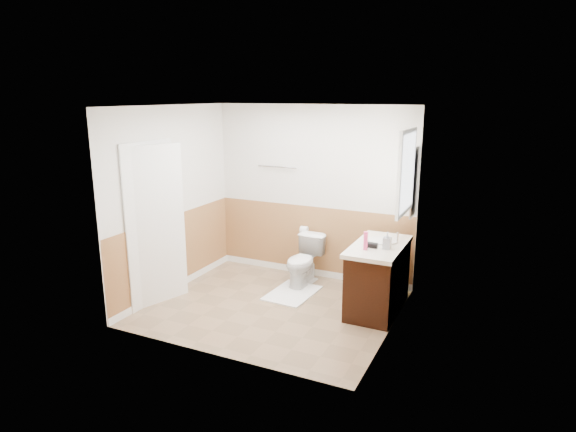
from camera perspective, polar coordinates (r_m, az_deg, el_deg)
The scene contains 32 objects.
floor at distance 6.35m, azimuth -1.81°, elevation -10.53°, with size 3.00×3.00×0.00m, color #8C7051.
ceiling at distance 5.78m, azimuth -2.00°, elevation 12.65°, with size 3.00×3.00×0.00m, color white.
wall_back at distance 7.09m, azimuth 2.89°, elevation 2.72°, with size 3.00×3.00×0.00m, color silver.
wall_front at distance 4.86m, azimuth -8.91°, elevation -2.72°, with size 3.00×3.00×0.00m, color silver.
wall_left at distance 6.74m, azimuth -13.33°, elevation 1.76°, with size 3.00×3.00×0.00m, color silver.
wall_right at distance 5.44m, azimuth 12.31°, elevation -1.07°, with size 3.00×3.00×0.00m, color silver.
wainscot_back at distance 7.27m, azimuth 2.78°, elevation -3.11°, with size 3.00×3.00×0.00m, color #A87843.
wainscot_front at distance 5.13m, azimuth -8.52°, elevation -10.74°, with size 3.00×3.00×0.00m, color #A87843.
wainscot_left at distance 6.93m, azimuth -12.91°, elevation -4.32°, with size 2.60×2.60×0.00m, color #A87843.
wainscot_right at distance 5.68m, azimuth 11.79°, elevation -8.38°, with size 2.60×2.60×0.00m, color #A87843.
toilet at distance 6.93m, azimuth 1.82°, elevation -5.27°, with size 0.39×0.68×0.70m, color white.
bath_mat at distance 6.73m, azimuth 0.50°, elevation -8.94°, with size 0.55×0.80×0.02m, color white.
vanity_cabinet at distance 6.24m, azimuth 10.40°, elevation -7.24°, with size 0.55×1.10×0.80m, color black.
vanity_knob_left at distance 6.17m, azimuth 7.52°, elevation -5.87°, with size 0.03×0.03×0.03m, color silver.
vanity_knob_right at distance 6.35m, azimuth 8.08°, elevation -5.31°, with size 0.03×0.03×0.03m, color #BBBAC1.
countertop at distance 6.10m, azimuth 10.48°, elevation -3.50°, with size 0.60×1.15×0.05m, color white.
sink_basin at distance 6.23m, azimuth 10.95°, elevation -2.82°, with size 0.36×0.36×0.02m, color silver.
faucet at distance 6.17m, azimuth 12.59°, elevation -2.48°, with size 0.02×0.02×0.14m, color #B5B6BC.
lotion_bottle at distance 5.83m, azimuth 8.99°, elevation -2.87°, with size 0.05×0.05×0.22m, color #EB3D7A.
soap_dispenser at distance 5.92m, azimuth 11.45°, elevation -2.80°, with size 0.09×0.09×0.20m, color #959BA8.
hair_dryer_body at distance 5.94m, azimuth 9.72°, elevation -3.34°, with size 0.07×0.07×0.14m, color black.
hair_dryer_handle at distance 6.05m, azimuth 9.69°, elevation -3.32°, with size 0.03×0.03×0.07m, color black.
mirror_panel at distance 6.44m, azimuth 14.49°, elevation 3.85°, with size 0.02×0.35×0.90m, color silver.
window_frame at distance 5.91m, azimuth 13.59°, elevation 5.00°, with size 0.04×0.80×1.00m, color white.
window_glass at distance 5.91m, azimuth 13.74°, elevation 4.98°, with size 0.01×0.70×0.90m, color white.
door at distance 6.40m, azimuth -15.00°, elevation -1.12°, with size 0.05×0.80×2.04m, color white.
door_frame at distance 6.44m, azimuth -15.53°, elevation -0.95°, with size 0.02×0.92×2.10m, color white.
door_knob at distance 6.62m, azimuth -12.74°, elevation -1.10°, with size 0.06×0.06×0.06m, color silver.
towel_bar at distance 7.21m, azimuth -1.29°, elevation 5.74°, with size 0.02×0.02×0.62m, color silver.
tp_holder_bar at distance 7.20m, azimuth 1.88°, elevation -1.61°, with size 0.02×0.02×0.14m, color silver.
tp_roll at distance 7.20m, azimuth 1.88°, elevation -1.61°, with size 0.11×0.11×0.10m, color white.
tp_sheet at distance 7.23m, azimuth 1.88°, elevation -2.45°, with size 0.10×0.01×0.16m, color white.
Camera 1 is at (2.64, -5.14, 2.63)m, focal length 30.63 mm.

